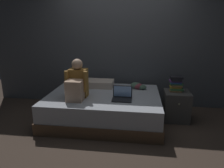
% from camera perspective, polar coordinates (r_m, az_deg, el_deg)
% --- Properties ---
extents(ground_plane, '(8.00, 8.00, 0.00)m').
position_cam_1_polar(ground_plane, '(3.58, 0.21, -11.87)').
color(ground_plane, '#47382D').
extents(wall_back, '(5.60, 0.10, 2.70)m').
position_cam_1_polar(wall_back, '(4.38, 2.31, 11.68)').
color(wall_back, '#4C4F54').
rests_on(wall_back, ground_plane).
extents(bed, '(2.00, 1.50, 0.49)m').
position_cam_1_polar(bed, '(3.78, -2.22, -6.34)').
color(bed, brown).
rests_on(bed, ground_plane).
extents(nightstand, '(0.44, 0.46, 0.53)m').
position_cam_1_polar(nightstand, '(3.94, 17.32, -5.77)').
color(nightstand, '#474442').
rests_on(nightstand, ground_plane).
extents(person_sitting, '(0.39, 0.44, 0.66)m').
position_cam_1_polar(person_sitting, '(3.47, -9.63, 0.11)').
color(person_sitting, olive).
rests_on(person_sitting, bed).
extents(laptop, '(0.32, 0.23, 0.22)m').
position_cam_1_polar(laptop, '(3.41, 2.82, -3.41)').
color(laptop, black).
rests_on(laptop, bed).
extents(pillow, '(0.56, 0.36, 0.13)m').
position_cam_1_polar(pillow, '(4.12, -3.55, 0.13)').
color(pillow, beige).
rests_on(pillow, bed).
extents(book_stack, '(0.25, 0.17, 0.27)m').
position_cam_1_polar(book_stack, '(3.84, 17.26, 0.05)').
color(book_stack, brown).
rests_on(book_stack, nightstand).
extents(clothes_pile, '(0.31, 0.21, 0.12)m').
position_cam_1_polar(clothes_pile, '(4.02, 7.15, -0.53)').
color(clothes_pile, '#4C6B56').
rests_on(clothes_pile, bed).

